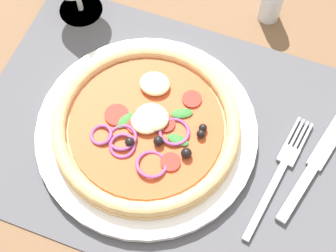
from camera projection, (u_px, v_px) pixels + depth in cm
name	position (u px, v px, depth cm)	size (l,w,h in cm)	color
ground_plane	(176.00, 141.00, 65.84)	(190.00, 140.00, 2.40)	brown
placemat	(176.00, 137.00, 64.58)	(51.82, 35.20, 0.40)	#4C4C51
plate	(147.00, 131.00, 64.05)	(28.40, 28.40, 1.17)	white
pizza	(146.00, 126.00, 62.54)	(23.80, 23.80, 2.64)	tan
fork	(280.00, 170.00, 62.08)	(4.47, 18.00, 0.44)	silver
knife	(320.00, 156.00, 62.90)	(6.65, 19.77, 0.62)	silver
pepper_shaker	(272.00, 1.00, 70.52)	(3.20, 3.20, 6.70)	silver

